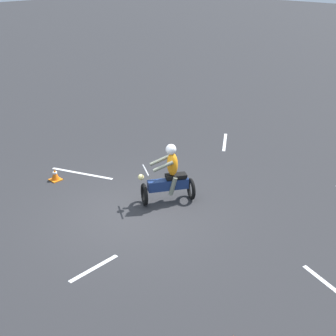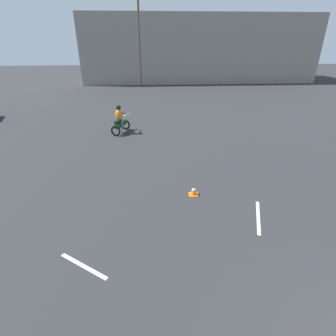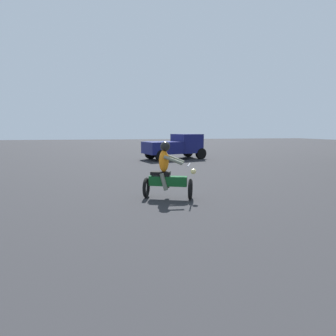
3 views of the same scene
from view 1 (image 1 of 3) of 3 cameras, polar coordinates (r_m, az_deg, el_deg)
name	(u,v)px [view 1 (image 1 of 3)]	position (r m, az deg, el deg)	size (l,w,h in m)	color
ground_plane	(135,214)	(12.18, -4.08, -5.59)	(120.00, 120.00, 0.00)	#28282B
motorcycle_rider_foreground	(169,177)	(12.41, 0.16, -1.14)	(1.51, 1.25, 1.66)	black
traffic_cone_mid_left	(55,175)	(14.25, -13.60, -0.82)	(0.32, 0.32, 0.36)	orange
lane_stripe_e	(94,268)	(10.33, -9.02, -11.97)	(0.10, 1.28, 0.01)	silver
lane_stripe_n	(335,290)	(10.20, 19.64, -13.80)	(0.10, 1.77, 0.01)	silver
lane_stripe_sw	(225,142)	(16.92, 6.93, 3.16)	(0.10, 1.74, 0.01)	silver
lane_stripe_s	(82,173)	(14.58, -10.44, -0.66)	(0.10, 2.11, 0.01)	silver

